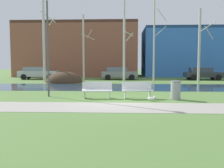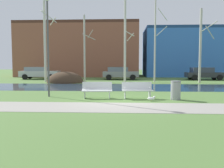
% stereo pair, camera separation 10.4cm
% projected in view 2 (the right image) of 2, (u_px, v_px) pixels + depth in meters
% --- Properties ---
extents(ground_plane, '(120.00, 120.00, 0.00)m').
position_uv_depth(ground_plane, '(121.00, 85.00, 22.17)').
color(ground_plane, '#517538').
extents(paved_path_strip, '(60.00, 2.49, 0.01)m').
position_uv_depth(paved_path_strip, '(115.00, 107.00, 10.61)').
color(paved_path_strip, gray).
rests_on(paved_path_strip, ground).
extents(river_band, '(80.00, 6.14, 0.01)m').
position_uv_depth(river_band, '(120.00, 87.00, 19.90)').
color(river_band, '#284256').
rests_on(river_band, ground).
extents(soil_mound, '(3.63, 2.96, 2.18)m').
position_uv_depth(soil_mound, '(65.00, 83.00, 24.65)').
color(soil_mound, '#423021').
rests_on(soil_mound, ground).
extents(bench_left, '(1.64, 0.71, 0.87)m').
position_uv_depth(bench_left, '(97.00, 90.00, 13.38)').
color(bench_left, silver).
rests_on(bench_left, ground).
extents(bench_right, '(1.64, 0.71, 0.87)m').
position_uv_depth(bench_right, '(137.00, 90.00, 13.26)').
color(bench_right, silver).
rests_on(bench_right, ground).
extents(trash_bin, '(0.53, 0.53, 0.97)m').
position_uv_depth(trash_bin, '(176.00, 90.00, 12.86)').
color(trash_bin, gray).
rests_on(trash_bin, ground).
extents(seagull, '(0.44, 0.16, 0.26)m').
position_uv_depth(seagull, '(151.00, 98.00, 12.38)').
color(seagull, white).
rests_on(seagull, ground).
extents(streetlamp, '(0.32, 0.32, 5.60)m').
position_uv_depth(streetlamp, '(48.00, 30.00, 13.85)').
color(streetlamp, '#4C4C51').
rests_on(streetlamp, ground).
extents(birch_far_left, '(1.45, 2.58, 9.15)m').
position_uv_depth(birch_far_left, '(45.00, 36.00, 25.80)').
color(birch_far_left, beige).
rests_on(birch_far_left, ground).
extents(birch_left, '(1.24, 2.05, 6.81)m').
position_uv_depth(birch_left, '(85.00, 48.00, 25.67)').
color(birch_left, '#BCB7A8').
rests_on(birch_left, ground).
extents(birch_center_left, '(1.08, 1.85, 8.31)m').
position_uv_depth(birch_center_left, '(125.00, 41.00, 25.79)').
color(birch_center_left, beige).
rests_on(birch_center_left, ground).
extents(birch_center, '(1.27, 2.35, 8.58)m').
position_uv_depth(birch_center, '(155.00, 39.00, 25.22)').
color(birch_center, beige).
rests_on(birch_center, ground).
extents(birch_center_right, '(1.63, 2.75, 7.12)m').
position_uv_depth(birch_center_right, '(201.00, 45.00, 24.12)').
color(birch_center_right, '#BCB7A8').
rests_on(birch_center_right, ground).
extents(parked_van_nearest_silver, '(4.68, 2.06, 1.47)m').
position_uv_depth(parked_van_nearest_silver, '(39.00, 73.00, 30.16)').
color(parked_van_nearest_silver, '#B2B5BC').
rests_on(parked_van_nearest_silver, ground).
extents(parked_sedan_second_grey, '(4.21, 2.22, 1.47)m').
position_uv_depth(parked_sedan_second_grey, '(120.00, 73.00, 29.45)').
color(parked_sedan_second_grey, slate).
rests_on(parked_sedan_second_grey, ground).
extents(parked_hatch_third_dark, '(4.30, 2.08, 1.44)m').
position_uv_depth(parked_hatch_third_dark, '(204.00, 73.00, 28.78)').
color(parked_hatch_third_dark, '#282B30').
rests_on(parked_hatch_third_dark, ground).
extents(building_brick_low, '(17.48, 9.54, 7.81)m').
position_uv_depth(building_brick_low, '(81.00, 51.00, 38.83)').
color(building_brick_low, brown).
rests_on(building_brick_low, ground).
extents(building_blue_store, '(16.53, 8.86, 7.08)m').
position_uv_depth(building_blue_store, '(199.00, 53.00, 38.02)').
color(building_blue_store, '#3870C6').
rests_on(building_blue_store, ground).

